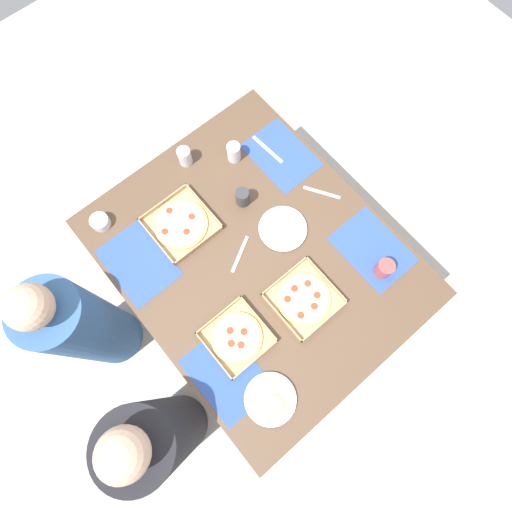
# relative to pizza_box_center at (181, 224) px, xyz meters

# --- Properties ---
(ground_plane) EXTENTS (6.00, 6.00, 0.00)m
(ground_plane) POSITION_rel_pizza_box_center_xyz_m (-0.35, -0.18, -0.76)
(ground_plane) COLOR beige
(dining_table) EXTENTS (1.46, 1.19, 0.75)m
(dining_table) POSITION_rel_pizza_box_center_xyz_m (-0.35, -0.18, -0.11)
(dining_table) COLOR #3F3328
(dining_table) RESTS_ON ground_plane
(placemat_near_left) EXTENTS (0.36, 0.26, 0.00)m
(placemat_near_left) POSITION_rel_pizza_box_center_xyz_m (-0.68, -0.62, -0.01)
(placemat_near_left) COLOR #2D4C9E
(placemat_near_left) RESTS_ON dining_table
(placemat_near_right) EXTENTS (0.36, 0.26, 0.00)m
(placemat_near_right) POSITION_rel_pizza_box_center_xyz_m (-0.02, -0.62, -0.01)
(placemat_near_right) COLOR #2D4C9E
(placemat_near_right) RESTS_ON dining_table
(placemat_far_left) EXTENTS (0.36, 0.26, 0.00)m
(placemat_far_left) POSITION_rel_pizza_box_center_xyz_m (-0.68, 0.27, -0.01)
(placemat_far_left) COLOR #2D4C9E
(placemat_far_left) RESTS_ON dining_table
(placemat_far_right) EXTENTS (0.36, 0.26, 0.00)m
(placemat_far_right) POSITION_rel_pizza_box_center_xyz_m (-0.02, 0.27, -0.01)
(placemat_far_right) COLOR #2D4C9E
(placemat_far_right) RESTS_ON dining_table
(pizza_box_center) EXTENTS (0.29, 0.29, 0.04)m
(pizza_box_center) POSITION_rel_pizza_box_center_xyz_m (0.00, 0.00, 0.00)
(pizza_box_center) COLOR tan
(pizza_box_center) RESTS_ON dining_table
(pizza_box_edge_far) EXTENTS (0.28, 0.28, 0.04)m
(pizza_box_edge_far) POSITION_rel_pizza_box_center_xyz_m (-0.65, -0.21, 0.00)
(pizza_box_edge_far) COLOR tan
(pizza_box_edge_far) RESTS_ON dining_table
(pizza_box_corner_left) EXTENTS (0.26, 0.26, 0.04)m
(pizza_box_corner_left) POSITION_rel_pizza_box_center_xyz_m (-0.59, 0.13, 0.00)
(pizza_box_corner_left) COLOR tan
(pizza_box_corner_left) RESTS_ON dining_table
(plate_far_left) EXTENTS (0.22, 0.22, 0.03)m
(plate_far_left) POSITION_rel_pizza_box_center_xyz_m (-0.88, 0.19, -0.00)
(plate_far_left) COLOR white
(plate_far_left) RESTS_ON dining_table
(plate_far_right) EXTENTS (0.23, 0.23, 0.02)m
(plate_far_right) POSITION_rel_pizza_box_center_xyz_m (-0.33, -0.36, -0.00)
(plate_far_right) COLOR white
(plate_far_right) RESTS_ON dining_table
(cup_red) EXTENTS (0.08, 0.08, 0.09)m
(cup_red) POSITION_rel_pizza_box_center_xyz_m (-0.78, -0.58, 0.04)
(cup_red) COLOR #BF4742
(cup_red) RESTS_ON dining_table
(cup_dark) EXTENTS (0.07, 0.07, 0.10)m
(cup_dark) POSITION_rel_pizza_box_center_xyz_m (0.26, -0.23, 0.04)
(cup_dark) COLOR silver
(cup_dark) RESTS_ON dining_table
(cup_spare) EXTENTS (0.07, 0.07, 0.10)m
(cup_spare) POSITION_rel_pizza_box_center_xyz_m (0.12, -0.43, 0.04)
(cup_spare) COLOR silver
(cup_spare) RESTS_ON dining_table
(cup_clear_right) EXTENTS (0.07, 0.07, 0.10)m
(cup_clear_right) POSITION_rel_pizza_box_center_xyz_m (-0.10, -0.31, 0.04)
(cup_clear_right) COLOR #333338
(cup_clear_right) RESTS_ON dining_table
(condiment_bowl) EXTENTS (0.09, 0.09, 0.05)m
(condiment_bowl) POSITION_rel_pizza_box_center_xyz_m (0.25, 0.29, 0.01)
(condiment_bowl) COLOR white
(condiment_bowl) RESTS_ON dining_table
(fork_by_near_left) EXTENTS (0.17, 0.11, 0.00)m
(fork_by_near_left) POSITION_rel_pizza_box_center_xyz_m (-0.31, -0.64, -0.01)
(fork_by_near_left) COLOR #B7B7BC
(fork_by_near_left) RESTS_ON dining_table
(knife_by_far_right) EXTENTS (0.21, 0.03, 0.00)m
(knife_by_far_right) POSITION_rel_pizza_box_center_xyz_m (0.05, -0.59, -0.01)
(knife_by_far_right) COLOR #B7B7BC
(knife_by_far_right) RESTS_ON dining_table
(fork_by_near_right) EXTENTS (0.11, 0.17, 0.00)m
(fork_by_near_right) POSITION_rel_pizza_box_center_xyz_m (-0.30, -0.12, -0.01)
(fork_by_near_right) COLOR #B7B7BC
(fork_by_near_right) RESTS_ON dining_table
(diner_left_seat) EXTENTS (0.32, 0.32, 1.21)m
(diner_left_seat) POSITION_rel_pizza_box_center_xyz_m (-0.68, 0.68, -0.22)
(diner_left_seat) COLOR black
(diner_left_seat) RESTS_ON ground_plane
(diner_right_seat) EXTENTS (0.32, 0.32, 1.15)m
(diner_right_seat) POSITION_rel_pizza_box_center_xyz_m (-0.02, 0.68, -0.25)
(diner_right_seat) COLOR #33598C
(diner_right_seat) RESTS_ON ground_plane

